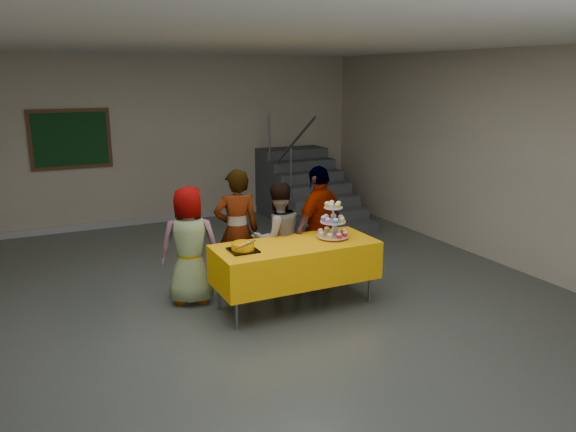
% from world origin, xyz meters
% --- Properties ---
extents(room_shell, '(10.00, 10.04, 3.02)m').
position_xyz_m(room_shell, '(0.00, 0.02, 2.13)').
color(room_shell, '#4C514C').
rests_on(room_shell, ground).
extents(bake_table, '(1.88, 0.78, 0.77)m').
position_xyz_m(bake_table, '(0.65, 0.40, 0.56)').
color(bake_table, '#595960').
rests_on(bake_table, ground).
extents(cupcake_stand, '(0.38, 0.38, 0.44)m').
position_xyz_m(cupcake_stand, '(1.14, 0.41, 0.95)').
color(cupcake_stand, silver).
rests_on(cupcake_stand, bake_table).
extents(bear_cake, '(0.32, 0.36, 0.12)m').
position_xyz_m(bear_cake, '(0.01, 0.40, 0.83)').
color(bear_cake, black).
rests_on(bear_cake, bake_table).
extents(schoolchild_a, '(0.80, 0.65, 1.41)m').
position_xyz_m(schoolchild_a, '(-0.41, 1.06, 0.70)').
color(schoolchild_a, slate).
rests_on(schoolchild_a, ground).
extents(schoolchild_b, '(0.63, 0.47, 1.55)m').
position_xyz_m(schoolchild_b, '(0.23, 1.18, 0.77)').
color(schoolchild_b, slate).
rests_on(schoolchild_b, ground).
extents(schoolchild_c, '(0.67, 0.53, 1.39)m').
position_xyz_m(schoolchild_c, '(0.67, 0.93, 0.69)').
color(schoolchild_c, slate).
rests_on(schoolchild_c, ground).
extents(schoolchild_d, '(0.99, 0.72, 1.55)m').
position_xyz_m(schoolchild_d, '(1.25, 0.92, 0.78)').
color(schoolchild_d, slate).
rests_on(schoolchild_d, ground).
extents(staircase, '(1.30, 2.40, 2.04)m').
position_xyz_m(staircase, '(2.70, 4.13, 0.49)').
color(staircase, '#424447').
rests_on(staircase, ground).
extents(noticeboard, '(1.30, 0.05, 1.00)m').
position_xyz_m(noticeboard, '(-1.29, 4.96, 1.60)').
color(noticeboard, '#472B16').
rests_on(noticeboard, ground).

